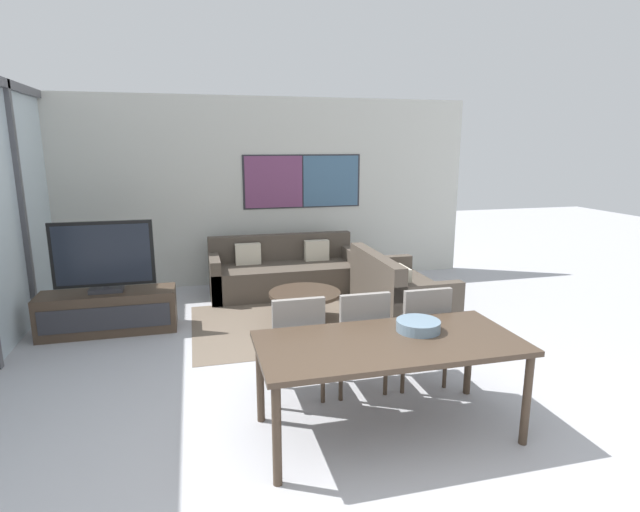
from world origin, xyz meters
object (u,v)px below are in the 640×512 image
at_px(dining_table, 389,349).
at_px(fruit_bowl, 418,325).
at_px(sofa_side, 396,295).
at_px(dining_chair_right, 420,330).
at_px(sofa_main, 284,273).
at_px(television, 103,257).
at_px(dining_chair_left, 296,342).
at_px(dining_chair_centre, 360,336).
at_px(coffee_table, 305,300).
at_px(tv_console, 109,312).

relative_size(dining_table, fruit_bowl, 5.72).
height_order(sofa_side, dining_chair_right, dining_chair_right).
relative_size(sofa_main, dining_table, 1.12).
xyz_separation_m(television, sofa_side, (3.40, -0.29, -0.61)).
bearing_deg(sofa_main, fruit_bowl, -84.35).
xyz_separation_m(television, dining_chair_left, (1.76, -2.05, -0.36)).
xyz_separation_m(dining_chair_centre, fruit_bowl, (0.28, -0.53, 0.26)).
height_order(sofa_main, sofa_side, same).
bearing_deg(coffee_table, dining_table, -88.06).
height_order(sofa_side, dining_chair_centre, dining_chair_centre).
bearing_deg(dining_chair_left, coffee_table, 75.11).
bearing_deg(dining_chair_right, dining_table, -130.59).
relative_size(dining_chair_centre, fruit_bowl, 2.77).
distance_m(television, dining_chair_right, 3.55).
bearing_deg(sofa_main, sofa_side, -50.02).
height_order(coffee_table, fruit_bowl, fruit_bowl).
xyz_separation_m(sofa_main, sofa_side, (1.16, -1.38, -0.00)).
distance_m(sofa_side, dining_chair_centre, 2.08).
relative_size(tv_console, coffee_table, 1.73).
bearing_deg(fruit_bowl, television, 135.20).
relative_size(tv_console, television, 1.37).
distance_m(dining_chair_centre, fruit_bowl, 0.66).
bearing_deg(fruit_bowl, coffee_table, 98.96).
bearing_deg(dining_chair_right, dining_chair_left, 179.32).
relative_size(coffee_table, fruit_bowl, 2.57).
xyz_separation_m(dining_chair_left, dining_chair_centre, (0.55, -0.00, 0.00)).
distance_m(television, coffee_table, 2.33).
height_order(dining_table, dining_chair_right, dining_chair_right).
relative_size(sofa_side, fruit_bowl, 4.63).
relative_size(television, dining_chair_left, 1.18).
distance_m(television, dining_table, 3.57).
height_order(tv_console, fruit_bowl, fruit_bowl).
height_order(dining_table, dining_chair_centre, dining_chair_centre).
distance_m(sofa_side, fruit_bowl, 2.48).
bearing_deg(sofa_side, coffee_table, 89.34).
bearing_deg(dining_chair_right, sofa_main, 101.40).
bearing_deg(sofa_main, television, -153.86).
height_order(dining_table, fruit_bowl, fruit_bowl).
bearing_deg(coffee_table, tv_console, 173.01).
bearing_deg(sofa_main, dining_chair_centre, -88.50).
bearing_deg(tv_console, dining_chair_left, -49.24).
height_order(television, dining_chair_centre, television).
bearing_deg(dining_chair_centre, tv_console, 138.52).
height_order(television, dining_chair_right, television).
xyz_separation_m(television, fruit_bowl, (2.60, -2.58, -0.10)).
xyz_separation_m(sofa_main, coffee_table, (0.00, -1.37, 0.02)).
bearing_deg(sofa_main, dining_chair_right, -78.60).
bearing_deg(coffee_table, dining_chair_centre, -87.34).
xyz_separation_m(dining_chair_right, fruit_bowl, (-0.27, -0.52, 0.26)).
distance_m(coffee_table, dining_chair_left, 1.85).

